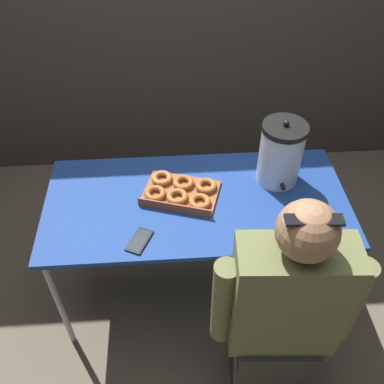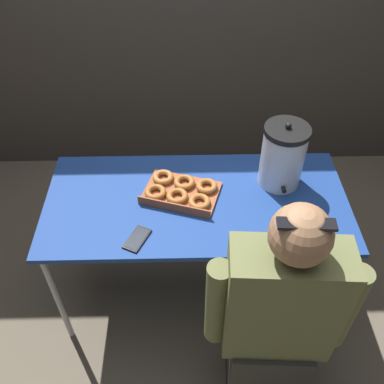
{
  "view_description": "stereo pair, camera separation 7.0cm",
  "coord_description": "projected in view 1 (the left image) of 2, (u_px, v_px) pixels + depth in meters",
  "views": [
    {
      "loc": [
        -0.13,
        -1.53,
        2.33
      ],
      "look_at": [
        -0.02,
        0.0,
        0.83
      ],
      "focal_mm": 40.0,
      "sensor_mm": 36.0,
      "label": 1
    },
    {
      "loc": [
        -0.06,
        -1.54,
        2.33
      ],
      "look_at": [
        -0.02,
        0.0,
        0.83
      ],
      "focal_mm": 40.0,
      "sensor_mm": 36.0,
      "label": 2
    }
  ],
  "objects": [
    {
      "name": "coffee_urn",
      "position": [
        281.0,
        153.0,
        2.19
      ],
      "size": [
        0.23,
        0.26,
        0.37
      ],
      "color": "silver",
      "rests_on": "folding_table"
    },
    {
      "name": "ground_plane",
      "position": [
        196.0,
        285.0,
        2.73
      ],
      "size": [
        12.0,
        12.0,
        0.0
      ],
      "primitive_type": "plane",
      "color": "brown"
    },
    {
      "name": "folding_table",
      "position": [
        197.0,
        207.0,
        2.22
      ],
      "size": [
        1.55,
        0.73,
        0.77
      ],
      "color": "navy",
      "rests_on": "ground"
    },
    {
      "name": "donut_box",
      "position": [
        180.0,
        191.0,
        2.2
      ],
      "size": [
        0.44,
        0.36,
        0.05
      ],
      "rotation": [
        0.0,
        0.0,
        -0.3
      ],
      "color": "brown",
      "rests_on": "folding_table"
    },
    {
      "name": "cell_phone",
      "position": [
        139.0,
        241.0,
        1.99
      ],
      "size": [
        0.14,
        0.17,
        0.01
      ],
      "rotation": [
        0.0,
        0.0,
        -0.46
      ],
      "color": "black",
      "rests_on": "folding_table"
    },
    {
      "name": "person_seated",
      "position": [
        282.0,
        318.0,
        1.87
      ],
      "size": [
        0.63,
        0.28,
        1.33
      ],
      "rotation": [
        0.0,
        0.0,
        3.08
      ],
      "color": "#33332D",
      "rests_on": "ground"
    }
  ]
}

